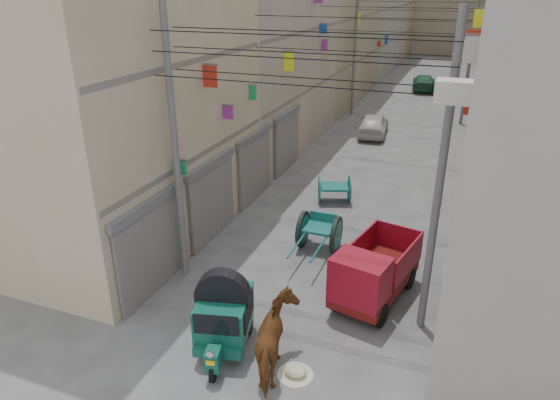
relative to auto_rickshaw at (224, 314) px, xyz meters
The scene contains 16 objects.
building_row_left 32.05m from the auto_rickshaw, 103.01° to the left, with size 8.00×62.00×14.00m.
building_row_right 32.49m from the auto_rickshaw, 73.90° to the left, with size 8.00×62.00×14.00m.
shutters_left 7.66m from the auto_rickshaw, 113.39° to the left, with size 0.18×14.40×2.88m.
signboards 18.48m from the auto_rickshaw, 87.26° to the left, with size 8.22×40.52×5.67m.
ac_units 8.99m from the auto_rickshaw, 43.52° to the left, with size 0.70×6.55×3.35m.
utility_poles 14.00m from the auto_rickshaw, 86.29° to the left, with size 7.40×22.20×8.00m.
overhead_cables 12.50m from the auto_rickshaw, 85.42° to the left, with size 7.40×22.52×1.12m.
auto_rickshaw is the anchor object (origin of this frame).
tonga_cart 5.69m from the auto_rickshaw, 82.54° to the left, with size 1.38×2.81×1.27m.
mini_truck 4.26m from the auto_rickshaw, 45.21° to the left, with size 2.13×3.54×1.86m.
second_cart 9.69m from the auto_rickshaw, 89.04° to the left, with size 1.60×1.51×1.15m.
feed_sack 2.18m from the auto_rickshaw, ahead, with size 0.53×0.42×0.27m, color beige.
horse 1.60m from the auto_rickshaw, 13.10° to the right, with size 0.94×2.07×1.75m, color brown.
distant_car_white 20.06m from the auto_rickshaw, 90.80° to the left, with size 1.57×3.90×1.33m, color #BCBCBC.
distant_car_grey 32.56m from the auto_rickshaw, 84.75° to the left, with size 1.39×3.99×1.31m, color #5E635F.
distant_car_green 35.09m from the auto_rickshaw, 88.39° to the left, with size 1.80×4.44×1.29m, color #1D5436.
Camera 1 is at (4.00, -5.51, 8.39)m, focal length 32.00 mm.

